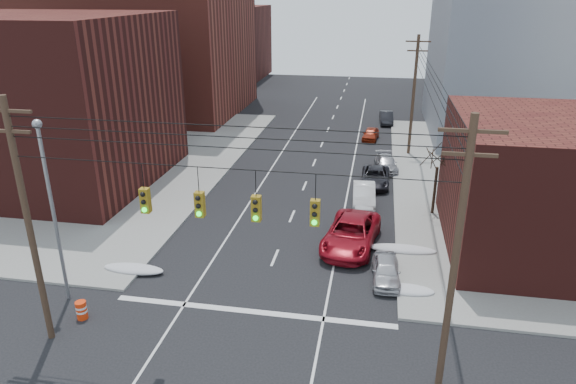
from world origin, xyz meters
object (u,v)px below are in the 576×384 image
at_px(lot_car_b, 158,146).
at_px(construction_barrel, 82,310).
at_px(parked_car_a, 386,270).
at_px(parked_car_f, 386,118).
at_px(parked_car_c, 375,177).
at_px(lot_car_c, 49,182).
at_px(parked_car_e, 371,134).
at_px(lot_car_d, 111,150).
at_px(lot_car_a, 130,160).
at_px(parked_car_b, 364,195).
at_px(red_pickup, 351,234).
at_px(parked_car_d, 386,163).

relative_size(lot_car_b, construction_barrel, 5.12).
height_order(parked_car_a, parked_car_f, parked_car_f).
bearing_deg(parked_car_c, lot_car_c, -165.01).
bearing_deg(parked_car_f, parked_car_e, -105.44).
xyz_separation_m(parked_car_c, lot_car_d, (-24.29, 2.71, 0.13)).
bearing_deg(parked_car_a, parked_car_e, 90.86).
distance_m(parked_car_e, construction_barrel, 36.31).
xyz_separation_m(parked_car_e, lot_car_a, (-20.35, -13.22, 0.20)).
distance_m(parked_car_a, construction_barrel, 15.50).
xyz_separation_m(parked_car_e, lot_car_b, (-19.86, -8.53, 0.18)).
relative_size(parked_car_a, parked_car_f, 0.87).
bearing_deg(parked_car_b, lot_car_a, 164.80).
relative_size(red_pickup, parked_car_c, 1.31).
relative_size(lot_car_a, construction_barrel, 4.51).
distance_m(parked_car_d, lot_car_b, 21.48).
bearing_deg(parked_car_a, lot_car_d, 142.93).
distance_m(lot_car_c, lot_car_d, 9.06).
xyz_separation_m(parked_car_e, construction_barrel, (-12.68, -34.02, -0.15)).
distance_m(parked_car_c, lot_car_d, 24.45).
height_order(parked_car_d, lot_car_c, lot_car_c).
bearing_deg(parked_car_c, lot_car_a, -179.70).
relative_size(parked_car_e, parked_car_f, 0.87).
distance_m(parked_car_c, lot_car_c, 25.39).
bearing_deg(parked_car_e, parked_car_f, 84.10).
relative_size(lot_car_c, construction_barrel, 5.83).
relative_size(lot_car_b, lot_car_d, 1.23).
distance_m(lot_car_a, lot_car_d, 4.15).
bearing_deg(lot_car_b, lot_car_c, 169.82).
bearing_deg(parked_car_b, parked_car_e, 86.95).
height_order(parked_car_f, lot_car_d, lot_car_d).
distance_m(parked_car_f, lot_car_b, 26.68).
relative_size(parked_car_b, parked_car_d, 1.07).
xyz_separation_m(parked_car_c, lot_car_b, (-20.59, 4.78, 0.13)).
xyz_separation_m(parked_car_a, lot_car_b, (-21.46, 19.47, 0.18)).
xyz_separation_m(parked_car_d, lot_car_c, (-25.45, -10.14, 0.31)).
height_order(parked_car_d, lot_car_b, lot_car_b).
xyz_separation_m(red_pickup, parked_car_e, (0.51, 24.36, -0.25)).
relative_size(red_pickup, parked_car_f, 1.49).
distance_m(parked_car_d, parked_car_f, 16.84).
bearing_deg(lot_car_a, red_pickup, -127.84).
xyz_separation_m(lot_car_c, construction_barrel, (11.18, -14.37, -0.45)).
bearing_deg(parked_car_f, construction_barrel, -112.18).
bearing_deg(lot_car_b, parked_car_f, -43.95).
relative_size(parked_car_a, parked_car_b, 0.81).
bearing_deg(red_pickup, parked_car_d, 89.64).
height_order(parked_car_c, parked_car_d, parked_car_c).
distance_m(parked_car_f, construction_barrel, 43.75).
relative_size(parked_car_d, parked_car_f, 1.01).
bearing_deg(lot_car_c, parked_car_a, -91.23).
distance_m(parked_car_f, lot_car_c, 37.09).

